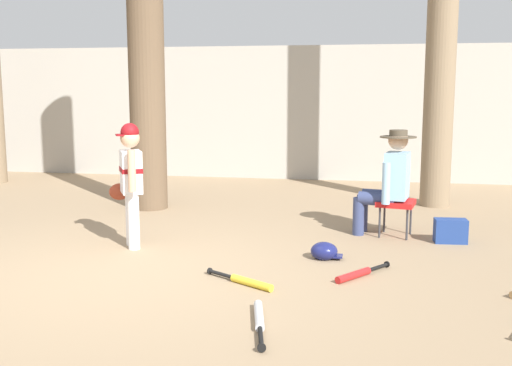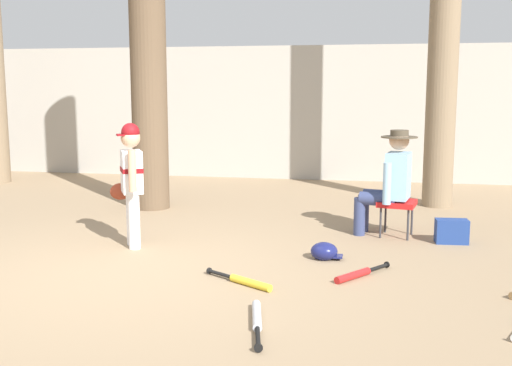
% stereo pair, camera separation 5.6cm
% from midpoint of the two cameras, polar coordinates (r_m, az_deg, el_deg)
% --- Properties ---
extents(ground_plane, '(60.00, 60.00, 0.00)m').
position_cam_midpoint_polar(ground_plane, '(5.75, -12.66, -8.27)').
color(ground_plane, '#937A5B').
extents(concrete_back_wall, '(18.00, 0.36, 2.41)m').
position_cam_midpoint_polar(concrete_back_wall, '(11.56, -0.49, 6.50)').
color(concrete_back_wall, '#ADA89E').
rests_on(concrete_back_wall, ground).
extents(tree_near_player, '(0.69, 0.69, 4.79)m').
position_cam_midpoint_polar(tree_near_player, '(8.63, -10.26, 11.30)').
color(tree_near_player, brown).
rests_on(tree_near_player, ground).
extents(tree_behind_spectator, '(0.59, 0.59, 5.79)m').
position_cam_midpoint_polar(tree_behind_spectator, '(9.07, 16.62, 14.35)').
color(tree_behind_spectator, '#7F6B51').
rests_on(tree_behind_spectator, ground).
extents(young_ballplayer, '(0.49, 0.53, 1.31)m').
position_cam_midpoint_polar(young_ballplayer, '(6.57, -11.76, 0.54)').
color(young_ballplayer, white).
rests_on(young_ballplayer, ground).
extents(folding_stool, '(0.47, 0.47, 0.41)m').
position_cam_midpoint_polar(folding_stool, '(7.13, 12.54, -1.93)').
color(folding_stool, red).
rests_on(folding_stool, ground).
extents(seated_spectator, '(0.68, 0.54, 1.20)m').
position_cam_midpoint_polar(seated_spectator, '(7.10, 11.83, 0.31)').
color(seated_spectator, navy).
rests_on(seated_spectator, ground).
extents(handbag_beside_stool, '(0.35, 0.21, 0.26)m').
position_cam_midpoint_polar(handbag_beside_stool, '(7.03, 17.26, -4.23)').
color(handbag_beside_stool, navy).
rests_on(handbag_beside_stool, ground).
extents(bat_aluminum_silver, '(0.23, 0.81, 0.07)m').
position_cam_midpoint_polar(bat_aluminum_silver, '(4.52, -0.06, -12.39)').
color(bat_aluminum_silver, '#B7BCC6').
rests_on(bat_aluminum_silver, ground).
extents(bat_red_barrel, '(0.48, 0.62, 0.07)m').
position_cam_midpoint_polar(bat_red_barrel, '(5.60, 9.04, -8.27)').
color(bat_red_barrel, red).
rests_on(bat_red_barrel, ground).
extents(bat_yellow_trainer, '(0.66, 0.44, 0.07)m').
position_cam_midpoint_polar(bat_yellow_trainer, '(5.33, -1.19, -9.05)').
color(bat_yellow_trainer, yellow).
rests_on(bat_yellow_trainer, ground).
extents(batting_helmet_navy, '(0.31, 0.24, 0.18)m').
position_cam_midpoint_polar(batting_helmet_navy, '(6.13, 6.05, -6.27)').
color(batting_helmet_navy, navy).
rests_on(batting_helmet_navy, ground).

